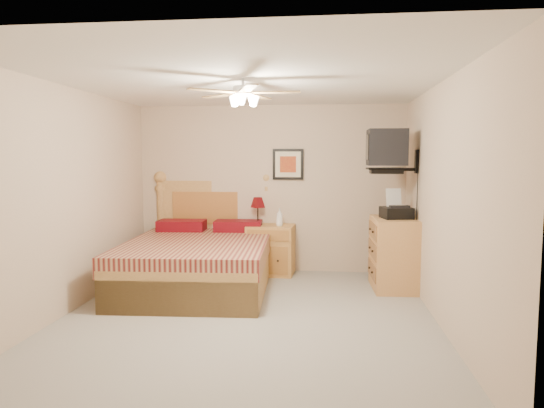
{
  "coord_description": "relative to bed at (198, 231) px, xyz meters",
  "views": [
    {
      "loc": [
        0.81,
        -5.01,
        1.72
      ],
      "look_at": [
        0.17,
        0.9,
        1.15
      ],
      "focal_mm": 32.0,
      "sensor_mm": 36.0,
      "label": 1
    }
  ],
  "objects": [
    {
      "name": "magazine_lower",
      "position": [
        2.5,
        0.55,
        0.19
      ],
      "size": [
        0.25,
        0.31,
        0.03
      ],
      "primitive_type": "imported",
      "rotation": [
        0.0,
        0.0,
        -0.1
      ],
      "color": "#B4A98D",
      "rests_on": "dresser"
    },
    {
      "name": "nightstand",
      "position": [
        0.86,
        0.88,
        -0.39
      ],
      "size": [
        0.7,
        0.54,
        0.73
      ],
      "primitive_type": "cube",
      "rotation": [
        0.0,
        0.0,
        -0.06
      ],
      "color": "#B57836",
      "rests_on": "ground"
    },
    {
      "name": "dresser",
      "position": [
        2.56,
        0.25,
        -0.29
      ],
      "size": [
        0.58,
        0.81,
        0.94
      ],
      "primitive_type": "cube",
      "rotation": [
        0.0,
        0.0,
        0.04
      ],
      "color": "#C08445",
      "rests_on": "ground"
    },
    {
      "name": "lotion_bottle",
      "position": [
        1.0,
        0.83,
        0.1
      ],
      "size": [
        0.12,
        0.12,
        0.26
      ],
      "primitive_type": "imported",
      "rotation": [
        0.0,
        0.0,
        0.23
      ],
      "color": "white",
      "rests_on": "nightstand"
    },
    {
      "name": "framed_picture",
      "position": [
        1.1,
        1.11,
        0.86
      ],
      "size": [
        0.46,
        0.04,
        0.46
      ],
      "primitive_type": "cube",
      "color": "black",
      "rests_on": "wall_back"
    },
    {
      "name": "wall_right",
      "position": [
        2.83,
        -1.12,
        0.49
      ],
      "size": [
        0.04,
        4.5,
        2.5
      ],
      "primitive_type": "cube",
      "color": "#C3AA90",
      "rests_on": "ground"
    },
    {
      "name": "fax_machine",
      "position": [
        2.57,
        0.22,
        0.37
      ],
      "size": [
        0.43,
        0.45,
        0.38
      ],
      "primitive_type": null,
      "rotation": [
        0.0,
        0.0,
        0.21
      ],
      "color": "black",
      "rests_on": "dresser"
    },
    {
      "name": "wall_left",
      "position": [
        -1.17,
        -1.12,
        0.49
      ],
      "size": [
        0.04,
        4.5,
        2.5
      ],
      "primitive_type": "cube",
      "color": "#C3AA90",
      "rests_on": "ground"
    },
    {
      "name": "ceiling_fan",
      "position": [
        0.83,
        -1.32,
        1.6
      ],
      "size": [
        1.14,
        1.14,
        0.28
      ],
      "primitive_type": null,
      "color": "white",
      "rests_on": "ceiling"
    },
    {
      "name": "bed",
      "position": [
        0.0,
        0.0,
        0.0
      ],
      "size": [
        1.9,
        2.43,
        1.52
      ],
      "primitive_type": null,
      "rotation": [
        0.0,
        0.0,
        0.05
      ],
      "color": "#AE8046",
      "rests_on": "ground"
    },
    {
      "name": "magazine_upper",
      "position": [
        2.48,
        0.56,
        0.22
      ],
      "size": [
        0.34,
        0.36,
        0.02
      ],
      "primitive_type": "imported",
      "rotation": [
        0.0,
        0.0,
        0.57
      ],
      "color": "tan",
      "rests_on": "magazine_lower"
    },
    {
      "name": "wall_back",
      "position": [
        0.83,
        1.13,
        0.49
      ],
      "size": [
        4.0,
        0.04,
        2.5
      ],
      "primitive_type": "cube",
      "color": "#C3AA90",
      "rests_on": "ground"
    },
    {
      "name": "ceiling",
      "position": [
        0.83,
        -1.12,
        1.74
      ],
      "size": [
        4.0,
        4.5,
        0.04
      ],
      "primitive_type": "cube",
      "color": "white",
      "rests_on": "ground"
    },
    {
      "name": "wall_tv",
      "position": [
        2.58,
        0.22,
        1.05
      ],
      "size": [
        0.56,
        0.46,
        0.58
      ],
      "primitive_type": null,
      "color": "black",
      "rests_on": "wall_right"
    },
    {
      "name": "wall_front",
      "position": [
        0.83,
        -3.37,
        0.49
      ],
      "size": [
        4.0,
        0.04,
        2.5
      ],
      "primitive_type": "cube",
      "color": "#C3AA90",
      "rests_on": "ground"
    },
    {
      "name": "floor",
      "position": [
        0.83,
        -1.12,
        -0.76
      ],
      "size": [
        4.5,
        4.5,
        0.0
      ],
      "primitive_type": "plane",
      "color": "gray",
      "rests_on": "ground"
    },
    {
      "name": "table_lamp",
      "position": [
        0.67,
        0.92,
        0.17
      ],
      "size": [
        0.23,
        0.23,
        0.41
      ],
      "primitive_type": null,
      "rotation": [
        0.0,
        0.0,
        -0.04
      ],
      "color": "#59090D",
      "rests_on": "nightstand"
    }
  ]
}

